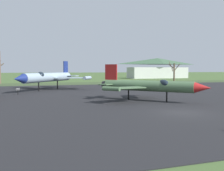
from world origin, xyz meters
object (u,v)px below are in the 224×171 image
object	(u,v)px
info_placard_front_right	(18,91)
visitor_building	(158,68)
jet_fighter_front_right	(48,77)
jet_fighter_rear_center	(148,86)

from	to	relation	value
info_placard_front_right	visitor_building	xyz separation A→B (m)	(54.09, 59.34, 3.62)
info_placard_front_right	visitor_building	size ratio (longest dim) A/B	0.04
jet_fighter_front_right	jet_fighter_rear_center	size ratio (longest dim) A/B	1.35
jet_fighter_front_right	visitor_building	xyz separation A→B (m)	(49.43, 51.55, 1.91)
jet_fighter_front_right	visitor_building	distance (m)	71.45
info_placard_front_right	jet_fighter_rear_center	xyz separation A→B (m)	(14.87, -11.94, 1.18)
jet_fighter_front_right	visitor_building	bearing A→B (deg)	46.20
jet_fighter_rear_center	visitor_building	bearing A→B (deg)	61.18
jet_fighter_front_right	info_placard_front_right	distance (m)	9.23
jet_fighter_front_right	jet_fighter_rear_center	xyz separation A→B (m)	(10.22, -19.73, -0.53)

